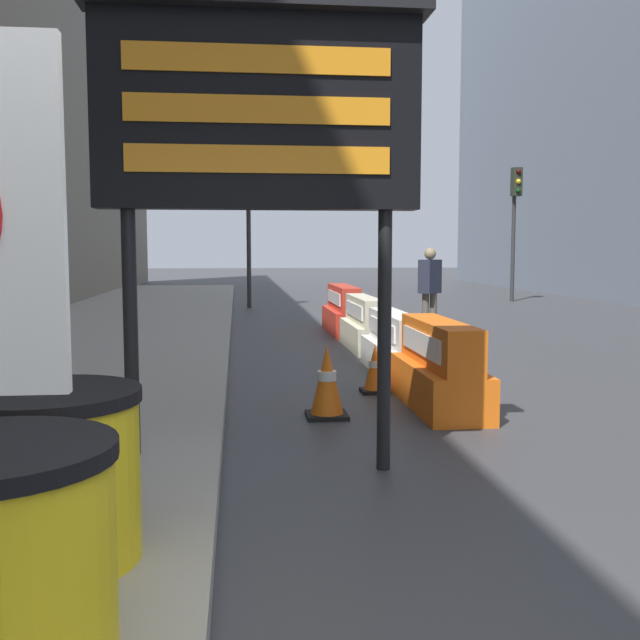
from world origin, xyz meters
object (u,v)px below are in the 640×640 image
traffic_light_near_curb (249,208)px  traffic_light_far_side (515,205)px  jersey_barrier_red_striped (343,312)px  message_board (258,113)px  traffic_cone_mid (327,382)px  barrel_drum_middle (48,476)px  jersey_barrier_orange_far (439,370)px  jersey_barrier_white (395,347)px  traffic_cone_far (375,369)px  pedestrian_worker (430,284)px  jersey_barrier_cream (364,326)px  traffic_cone_near (387,314)px

traffic_light_near_curb → traffic_light_far_side: size_ratio=0.93×
jersey_barrier_red_striped → traffic_light_near_curb: (-1.69, 6.19, 2.30)m
message_board → traffic_cone_mid: bearing=68.3°
barrel_drum_middle → traffic_light_far_side: size_ratio=0.21×
traffic_light_near_curb → message_board: bearing=-90.6°
traffic_light_near_curb → jersey_barrier_orange_far: bearing=-82.6°
jersey_barrier_white → traffic_cone_far: (-0.50, -1.26, -0.07)m
message_board → traffic_light_far_side: traffic_light_far_side is taller
pedestrian_worker → traffic_cone_mid: bearing=24.1°
barrel_drum_middle → traffic_light_far_side: 20.75m
jersey_barrier_cream → traffic_light_near_curb: bearing=101.2°
jersey_barrier_cream → traffic_cone_mid: bearing=-103.8°
message_board → jersey_barrier_orange_far: bearing=47.5°
message_board → jersey_barrier_red_striped: 9.31m
jersey_barrier_red_striped → traffic_cone_far: bearing=-94.7°
jersey_barrier_red_striped → jersey_barrier_cream: bearing=-90.0°
jersey_barrier_orange_far → jersey_barrier_white: jersey_barrier_orange_far is taller
jersey_barrier_white → pedestrian_worker: bearing=69.7°
pedestrian_worker → barrel_drum_middle: bearing=22.8°
jersey_barrier_white → traffic_cone_near: 5.28m
message_board → jersey_barrier_red_striped: size_ratio=1.53×
traffic_cone_far → jersey_barrier_cream: bearing=82.2°
message_board → traffic_light_far_side: bearing=63.8°
traffic_cone_near → traffic_cone_mid: 7.90m
traffic_light_far_side → message_board: bearing=-116.2°
traffic_cone_near → pedestrian_worker: (0.58, -1.08, 0.65)m
message_board → jersey_barrier_orange_far: message_board is taller
barrel_drum_middle → pedestrian_worker: bearing=66.3°
traffic_light_near_curb → jersey_barrier_red_striped: bearing=-74.7°
jersey_barrier_cream → traffic_cone_far: (-0.50, -3.64, -0.10)m
jersey_barrier_red_striped → traffic_light_far_side: bearing=50.9°
jersey_barrier_red_striped → traffic_cone_mid: jersey_barrier_red_striped is taller
jersey_barrier_orange_far → traffic_light_far_side: bearing=66.6°
jersey_barrier_orange_far → jersey_barrier_red_striped: 6.84m
traffic_cone_near → traffic_light_far_side: (5.38, 7.33, 2.60)m
jersey_barrier_cream → pedestrian_worker: pedestrian_worker is taller
barrel_drum_middle → traffic_cone_far: size_ratio=1.55×
jersey_barrier_white → traffic_light_near_curb: traffic_light_near_curb is taller
message_board → traffic_light_near_curb: 15.06m
barrel_drum_middle → jersey_barrier_red_striped: 11.04m
traffic_light_near_curb → traffic_cone_mid: bearing=-87.8°
message_board → traffic_light_far_side: 18.57m
jersey_barrier_cream → traffic_light_near_curb: 9.01m
pedestrian_worker → jersey_barrier_cream: bearing=5.2°
jersey_barrier_orange_far → traffic_light_near_curb: traffic_light_near_curb is taller
jersey_barrier_white → pedestrian_worker: pedestrian_worker is taller
traffic_cone_near → pedestrian_worker: size_ratio=0.38×
jersey_barrier_white → jersey_barrier_red_striped: bearing=90.0°
jersey_barrier_cream → traffic_light_far_side: traffic_light_far_side is taller
barrel_drum_middle → traffic_cone_mid: (1.71, 3.50, -0.23)m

